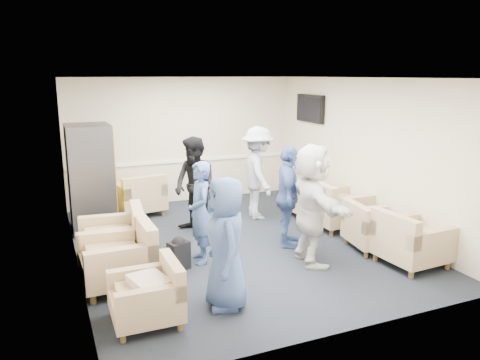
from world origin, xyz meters
name	(u,v)px	position (x,y,z in m)	size (l,w,h in m)	color
floor	(236,243)	(0.00, 0.00, 0.00)	(6.00, 6.00, 0.00)	black
ceiling	(236,78)	(0.00, 0.00, 2.70)	(6.00, 6.00, 0.00)	silver
back_wall	(184,140)	(0.00, 3.00, 1.35)	(5.00, 0.02, 2.70)	beige
front_wall	(348,214)	(0.00, -3.00, 1.35)	(5.00, 0.02, 2.70)	beige
left_wall	(71,177)	(-2.50, 0.00, 1.35)	(0.02, 6.00, 2.70)	beige
right_wall	(364,154)	(2.50, 0.00, 1.35)	(0.02, 6.00, 2.70)	beige
chair_rail	(184,161)	(0.00, 2.98, 0.90)	(4.98, 0.04, 0.06)	white
tv	(310,109)	(2.44, 1.80, 2.05)	(0.10, 1.00, 0.58)	black
armchair_left_near	(150,297)	(-1.86, -1.96, 0.30)	(0.76, 0.76, 0.60)	tan
armchair_left_mid	(122,259)	(-1.99, -0.87, 0.36)	(0.93, 0.93, 0.73)	tan
armchair_left_far	(116,242)	(-1.97, -0.17, 0.37)	(1.02, 1.02, 0.74)	tan
armchair_right_near	(409,243)	(1.98, -1.83, 0.35)	(0.92, 0.92, 0.70)	tan
armchair_right_midnear	(372,229)	(1.92, -1.06, 0.32)	(0.92, 0.92, 0.65)	tan
armchair_right_midfar	(336,208)	(1.99, 0.06, 0.37)	(0.95, 0.95, 0.73)	tan
armchair_right_far	(307,199)	(1.91, 0.93, 0.33)	(0.87, 0.87, 0.66)	tan
armchair_corner	(140,197)	(-1.14, 2.28, 0.36)	(1.02, 1.02, 0.71)	tan
vending_machine	(91,178)	(-2.09, 1.73, 0.95)	(0.77, 0.90, 1.90)	#4F4F57
backpack	(179,252)	(-1.16, -0.64, 0.25)	(0.34, 0.29, 0.49)	black
pillow	(149,283)	(-1.86, -1.96, 0.47)	(0.48, 0.36, 0.14)	beige
person_front_left	(226,243)	(-0.93, -1.94, 0.80)	(0.79, 0.51, 1.61)	#3D5794
person_mid_left	(200,212)	(-0.78, -0.49, 0.76)	(0.56, 0.37, 1.53)	#3D5794
person_back_left	(195,186)	(-0.46, 0.76, 0.86)	(0.83, 0.65, 1.72)	black
person_back_right	(258,173)	(0.94, 1.17, 0.90)	(1.16, 0.67, 1.79)	silver
person_mid_right	(288,197)	(0.73, -0.41, 0.83)	(0.97, 0.41, 1.66)	#3D5794
person_front_right	(312,204)	(0.72, -1.17, 0.90)	(1.67, 0.53, 1.80)	silver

